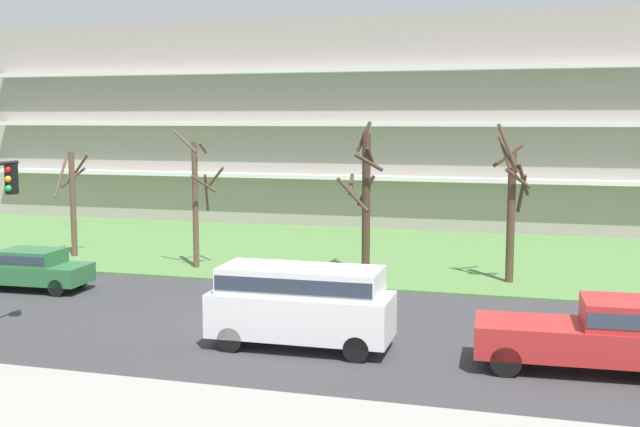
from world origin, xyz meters
TOP-DOWN VIEW (x-y plane):
  - ground at (0.00, 0.00)m, footprint 160.00×160.00m
  - sidewalk_curb_near at (0.00, -8.00)m, footprint 80.00×4.00m
  - grass_lawn_strip at (0.00, 14.00)m, footprint 80.00×16.00m
  - apartment_building at (0.00, 28.00)m, footprint 54.67×12.95m
  - tree_far_left at (-12.91, 9.14)m, footprint 1.57×1.51m
  - tree_left at (-6.03, 8.07)m, footprint 2.18×2.29m
  - tree_center at (1.25, 8.69)m, footprint 2.01×1.78m
  - tree_right at (7.18, 8.60)m, footprint 1.55×1.58m
  - sedan_green_near_left at (-10.42, 2.50)m, footprint 4.47×1.98m
  - van_white_center_left at (1.78, -2.00)m, footprint 5.23×2.07m
  - pickup_red_center_right at (9.64, -1.99)m, footprint 5.49×2.27m

SIDE VIEW (x-z plane):
  - ground at x=0.00m, z-range 0.00..0.00m
  - grass_lawn_strip at x=0.00m, z-range 0.00..0.08m
  - sidewalk_curb_near at x=0.00m, z-range 0.00..0.15m
  - sedan_green_near_left at x=-10.42m, z-range 0.09..1.66m
  - pickup_red_center_right at x=9.64m, z-range 0.04..1.99m
  - van_white_center_left at x=1.78m, z-range 0.22..2.58m
  - tree_far_left at x=-12.91m, z-range 0.24..5.26m
  - tree_left at x=-6.03m, z-range 0.06..6.14m
  - tree_right at x=7.18m, z-range -0.02..6.34m
  - tree_center at x=1.25m, z-range 0.05..6.48m
  - apartment_building at x=0.00m, z-range 0.00..12.42m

